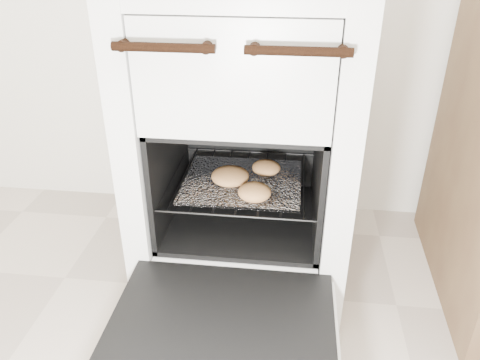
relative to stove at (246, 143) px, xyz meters
name	(u,v)px	position (x,y,z in m)	size (l,w,h in m)	color
stove	(246,143)	(0.00, 0.00, 0.00)	(0.56, 0.63, 0.86)	silver
oven_door	(221,329)	(0.00, -0.47, -0.23)	(0.51, 0.39, 0.04)	black
oven_rack	(243,180)	(0.00, -0.06, -0.09)	(0.41, 0.39, 0.01)	black
foil_sheet	(242,181)	(0.00, -0.08, -0.08)	(0.32, 0.28, 0.01)	white
baked_rolls	(246,179)	(0.01, -0.11, -0.06)	(0.22, 0.25, 0.04)	#BF834C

